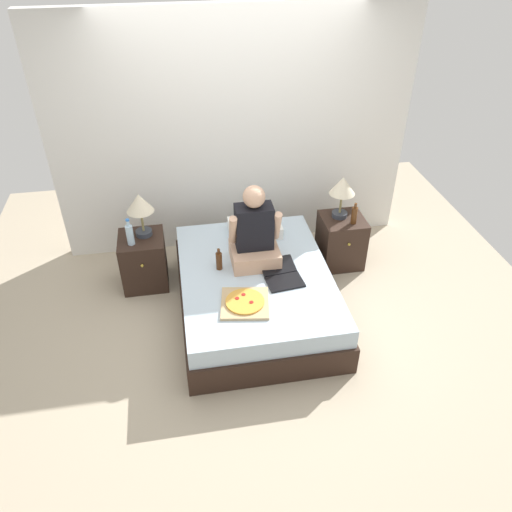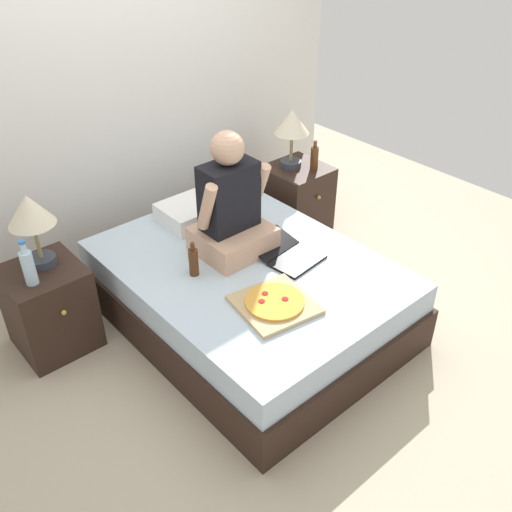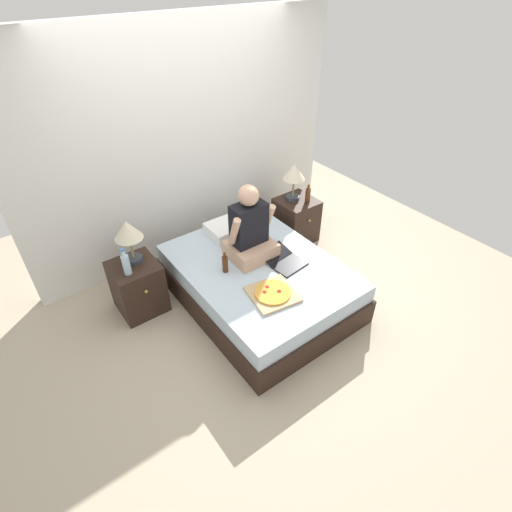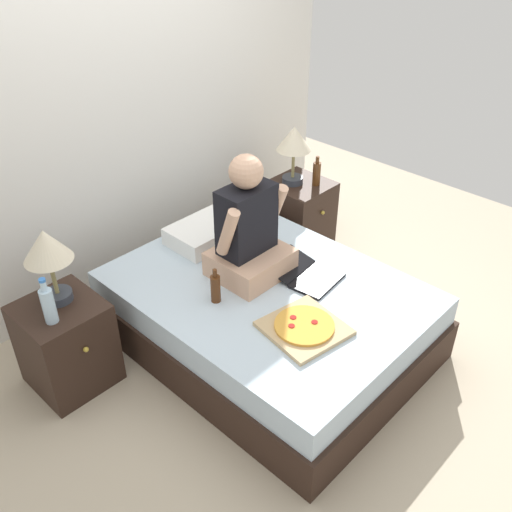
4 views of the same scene
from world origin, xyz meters
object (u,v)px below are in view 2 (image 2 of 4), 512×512
at_px(beer_bottle, 314,158).
at_px(pizza_box, 275,304).
at_px(water_bottle, 28,267).
at_px(nightstand_right, 297,199).
at_px(person_seated, 231,209).
at_px(beer_bottle_on_bed, 193,261).
at_px(lamp_on_left_nightstand, 30,215).
at_px(bed, 248,292).
at_px(lamp_on_right_nightstand, 292,126).
at_px(laptop, 289,255).
at_px(nightstand_left, 50,308).

distance_m(beer_bottle, pizza_box, 1.58).
height_order(water_bottle, nightstand_right, water_bottle).
relative_size(nightstand_right, person_seated, 0.70).
bearing_deg(pizza_box, beer_bottle_on_bed, 106.16).
bearing_deg(pizza_box, lamp_on_left_nightstand, 127.41).
xyz_separation_m(bed, lamp_on_right_nightstand, (1.00, 0.67, 0.65)).
xyz_separation_m(lamp_on_left_nightstand, pizza_box, (0.83, -1.09, -0.40)).
distance_m(nightstand_right, beer_bottle, 0.39).
bearing_deg(pizza_box, water_bottle, 135.15).
relative_size(water_bottle, person_seated, 0.35).
distance_m(water_bottle, pizza_box, 1.35).
distance_m(bed, pizza_box, 0.51).
xyz_separation_m(bed, pizza_box, (-0.16, -0.42, 0.25)).
bearing_deg(beer_bottle_on_bed, person_seated, 10.84).
relative_size(laptop, pizza_box, 0.98).
height_order(nightstand_left, beer_bottle_on_bed, beer_bottle_on_bed).
height_order(person_seated, laptop, person_seated).
bearing_deg(beer_bottle, laptop, -143.81).
xyz_separation_m(beer_bottle, pizza_box, (-1.27, -0.94, -0.17)).
bearing_deg(lamp_on_right_nightstand, beer_bottle_on_bed, -157.34).
xyz_separation_m(water_bottle, beer_bottle_on_bed, (0.80, -0.41, -0.11)).
bearing_deg(lamp_on_right_nightstand, bed, -146.41).
bearing_deg(nightstand_right, lamp_on_right_nightstand, 120.93).
height_order(bed, lamp_on_right_nightstand, lamp_on_right_nightstand).
distance_m(nightstand_right, person_seated, 1.20).
xyz_separation_m(water_bottle, pizza_box, (0.95, -0.95, -0.19)).
distance_m(beer_bottle, beer_bottle_on_bed, 1.48).
bearing_deg(beer_bottle_on_bed, lamp_on_right_nightstand, 22.66).
relative_size(lamp_on_left_nightstand, pizza_box, 0.98).
height_order(water_bottle, pizza_box, water_bottle).
height_order(lamp_on_left_nightstand, beer_bottle_on_bed, lamp_on_left_nightstand).
xyz_separation_m(bed, beer_bottle, (1.10, 0.52, 0.42)).
bearing_deg(lamp_on_right_nightstand, nightstand_right, -59.07).
relative_size(water_bottle, lamp_on_right_nightstand, 0.61).
relative_size(pizza_box, beer_bottle_on_bed, 2.08).
bearing_deg(lamp_on_left_nightstand, water_bottle, -130.60).
xyz_separation_m(beer_bottle, person_seated, (-1.08, -0.34, 0.10)).
relative_size(water_bottle, beer_bottle_on_bed, 1.25).
height_order(lamp_on_right_nightstand, beer_bottle, lamp_on_right_nightstand).
bearing_deg(pizza_box, beer_bottle, 36.47).
relative_size(lamp_on_right_nightstand, beer_bottle_on_bed, 2.05).
height_order(water_bottle, laptop, water_bottle).
bearing_deg(water_bottle, pizza_box, -44.85).
bearing_deg(person_seated, laptop, -56.41).
height_order(lamp_on_right_nightstand, laptop, lamp_on_right_nightstand).
height_order(bed, beer_bottle, beer_bottle).
xyz_separation_m(bed, lamp_on_left_nightstand, (-0.99, 0.67, 0.65)).
bearing_deg(bed, lamp_on_right_nightstand, 33.59).
height_order(water_bottle, lamp_on_right_nightstand, lamp_on_right_nightstand).
bearing_deg(beer_bottle_on_bed, nightstand_right, 20.36).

